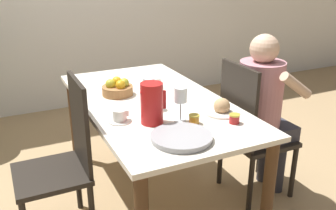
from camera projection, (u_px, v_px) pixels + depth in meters
ground_plane at (154, 195)px, 2.73m from camera, size 20.00×20.00×0.00m
dining_table at (152, 115)px, 2.50m from camera, size 0.88×1.64×0.74m
chair_person_side at (250, 130)px, 2.58m from camera, size 0.42×0.42×0.98m
chair_opposite at (63, 159)px, 2.21m from camera, size 0.42×0.42×0.98m
person_seated at (263, 104)px, 2.55m from camera, size 0.39×0.41×1.16m
red_pitcher at (152, 103)px, 2.07m from camera, size 0.15×0.13×0.23m
wine_glass_water at (149, 86)px, 2.27m from camera, size 0.07×0.07×0.20m
wine_glass_juice at (181, 97)px, 2.09m from camera, size 0.07×0.07×0.20m
teacup_near_person at (120, 116)px, 2.12m from camera, size 0.13×0.13×0.07m
teacup_across at (154, 84)px, 2.69m from camera, size 0.13×0.13×0.07m
serving_tray at (181, 137)px, 1.91m from camera, size 0.32×0.32×0.03m
bread_plate at (222, 108)px, 2.24m from camera, size 0.22×0.22×0.10m
jam_jar_amber at (234, 118)px, 2.10m from camera, size 0.06×0.06×0.05m
jam_jar_red at (194, 119)px, 2.09m from camera, size 0.06×0.06×0.05m
fruit_bowl at (118, 88)px, 2.54m from camera, size 0.21×0.21×0.12m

